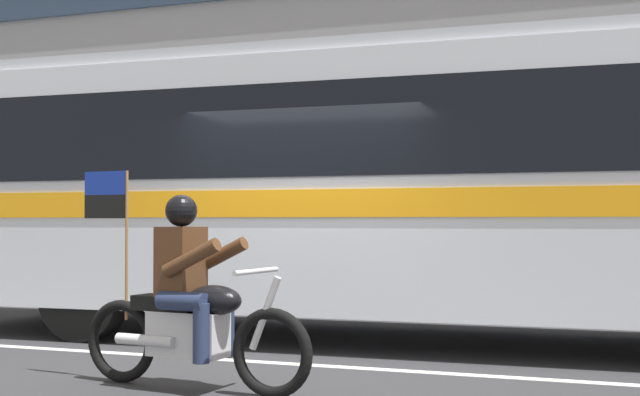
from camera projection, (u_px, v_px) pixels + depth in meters
The scene contains 6 objects.
ground_plane at pixel (302, 354), 8.60m from camera, with size 60.00×60.00×0.00m, color #2B2B2D.
sidewalk_curb at pixel (419, 302), 13.40m from camera, with size 28.00×3.80×0.15m, color #A39E93.
lane_center_stripe at pixel (280, 363), 8.04m from camera, with size 26.60×0.14×0.01m, color silver.
office_building_facade at pixel (446, 45), 15.67m from camera, with size 28.00×0.89×9.19m.
transit_bus at pixel (421, 173), 9.45m from camera, with size 11.70×2.89×3.22m.
motorcycle_with_rider at pixel (190, 306), 6.80m from camera, with size 2.19×0.66×1.78m.
Camera 1 is at (3.12, -8.06, 1.35)m, focal length 47.64 mm.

